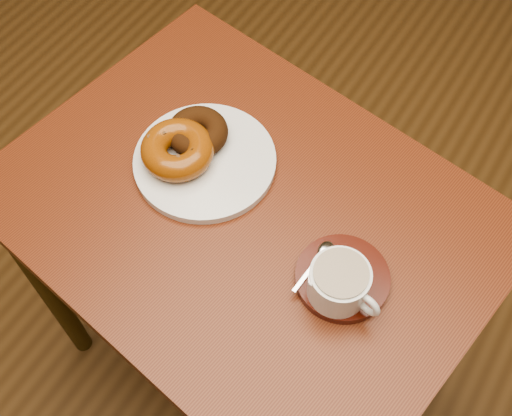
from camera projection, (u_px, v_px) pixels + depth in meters
The scene contains 7 objects.
cafe_table at pixel (247, 244), 1.15m from camera, with size 0.88×0.71×0.75m.
donut_plate at pixel (205, 161), 1.09m from camera, with size 0.24×0.24×0.01m, color silver.
donut_cinnamon at pixel (198, 132), 1.09m from camera, with size 0.10×0.10×0.04m, color #361B0A.
donut_caramel at pixel (177, 150), 1.06m from camera, with size 0.15×0.15×0.05m.
saucer at pixel (342, 278), 0.97m from camera, with size 0.14×0.14×0.02m, color #3E1008.
coffee_cup at pixel (340, 283), 0.92m from camera, with size 0.12×0.09×0.06m.
teaspoon at pixel (322, 254), 0.98m from camera, with size 0.02×0.10×0.01m.
Camera 1 is at (0.05, -0.17, 1.64)m, focal length 45.00 mm.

